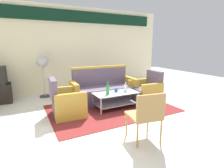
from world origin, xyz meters
The scene contains 12 objects.
ground_plane centered at (0.00, 0.00, 0.00)m, with size 14.00×14.00×0.00m, color silver.
wall_back centered at (0.00, 3.05, 1.48)m, with size 6.52×0.19×2.80m.
rug centered at (0.13, 0.73, 0.01)m, with size 3.00×2.00×0.01m, color maroon.
couch centered at (0.20, 1.33, 0.32)m, with size 1.83×0.82×0.96m.
armchair_left centered at (-0.96, 0.80, 0.29)m, with size 0.74×0.80×0.85m.
armchair_right centered at (1.22, 0.75, 0.29)m, with size 0.73×0.79×0.85m.
coffee_table centered at (0.23, 0.71, 0.27)m, with size 1.10×0.60×0.40m.
bottle_clear centered at (0.49, 0.65, 0.50)m, with size 0.08×0.08×0.23m.
bottle_green centered at (-0.02, 0.64, 0.53)m, with size 0.08×0.08×0.31m.
cup centered at (0.27, 0.74, 0.46)m, with size 0.08×0.08×0.10m, color #2659A5.
pedestal_fan centered at (-1.20, 2.60, 1.01)m, with size 0.36×0.36×1.27m.
wicker_chair centered at (-0.10, -0.91, 0.49)m, with size 0.55×0.55×0.84m.
Camera 1 is at (-1.81, -3.00, 1.55)m, focal length 28.38 mm.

